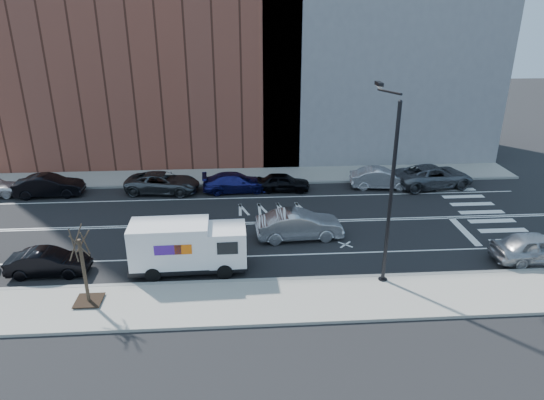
{
  "coord_description": "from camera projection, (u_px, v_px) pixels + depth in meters",
  "views": [
    {
      "loc": [
        0.11,
        -27.75,
        12.88
      ],
      "look_at": [
        2.02,
        0.35,
        1.4
      ],
      "focal_mm": 32.0,
      "sensor_mm": 36.0,
      "label": 1
    }
  ],
  "objects": [
    {
      "name": "far_parked_b",
      "position": [
        49.0,
        186.0,
        34.6
      ],
      "size": [
        4.78,
        1.91,
        1.54
      ],
      "primitive_type": "imported",
      "rotation": [
        0.0,
        0.0,
        1.63
      ],
      "color": "black",
      "rests_on": "ground"
    },
    {
      "name": "street_tree",
      "position": [
        85.0,
        277.0,
        21.75
      ],
      "size": [
        1.2,
        1.2,
        3.75
      ],
      "color": "black",
      "rests_on": "ground"
    },
    {
      "name": "bldg_brick",
      "position": [
        140.0,
        27.0,
        40.26
      ],
      "size": [
        26.0,
        10.0,
        22.0
      ],
      "primitive_type": "cube",
      "color": "brown",
      "rests_on": "ground"
    },
    {
      "name": "far_parked_d",
      "position": [
        235.0,
        182.0,
        35.47
      ],
      "size": [
        4.9,
        2.24,
        1.39
      ],
      "primitive_type": "imported",
      "rotation": [
        0.0,
        0.0,
        1.63
      ],
      "color": "navy",
      "rests_on": "ground"
    },
    {
      "name": "sidewalk_far",
      "position": [
        240.0,
        176.0,
        38.6
      ],
      "size": [
        44.0,
        3.6,
        0.15
      ],
      "primitive_type": "cube",
      "color": "gray",
      "rests_on": "ground"
    },
    {
      "name": "curb_near",
      "position": [
        241.0,
        281.0,
        23.99
      ],
      "size": [
        44.0,
        0.25,
        0.17
      ],
      "primitive_type": "cube",
      "color": "gray",
      "rests_on": "ground"
    },
    {
      "name": "bldg_concrete",
      "position": [
        378.0,
        1.0,
        40.76
      ],
      "size": [
        20.0,
        10.0,
        26.0
      ],
      "primitive_type": "cube",
      "color": "slate",
      "rests_on": "ground"
    },
    {
      "name": "streetlight",
      "position": [
        389.0,
        183.0,
        22.63
      ],
      "size": [
        0.44,
        4.02,
        9.34
      ],
      "color": "black",
      "rests_on": "ground"
    },
    {
      "name": "road_markings",
      "position": [
        240.0,
        223.0,
        30.49
      ],
      "size": [
        40.0,
        8.6,
        0.01
      ],
      "primitive_type": null,
      "color": "white",
      "rests_on": "ground"
    },
    {
      "name": "crosswalk",
      "position": [
        487.0,
        216.0,
        31.5
      ],
      "size": [
        3.0,
        14.0,
        0.01
      ],
      "primitive_type": null,
      "color": "white",
      "rests_on": "ground"
    },
    {
      "name": "far_parked_g",
      "position": [
        433.0,
        176.0,
        36.35
      ],
      "size": [
        6.25,
        3.53,
        1.65
      ],
      "primitive_type": "imported",
      "rotation": [
        0.0,
        0.0,
        1.71
      ],
      "color": "#53555B",
      "rests_on": "ground"
    },
    {
      "name": "far_parked_f",
      "position": [
        381.0,
        178.0,
        36.13
      ],
      "size": [
        4.71,
        2.01,
        1.51
      ],
      "primitive_type": "imported",
      "rotation": [
        0.0,
        0.0,
        1.48
      ],
      "color": "#B9B9BE",
      "rests_on": "ground"
    },
    {
      "name": "near_parked_rear_a",
      "position": [
        48.0,
        262.0,
        24.58
      ],
      "size": [
        4.04,
        1.42,
        1.33
      ],
      "primitive_type": "imported",
      "rotation": [
        0.0,
        0.0,
        1.57
      ],
      "color": "black",
      "rests_on": "ground"
    },
    {
      "name": "far_parked_c",
      "position": [
        163.0,
        183.0,
        35.27
      ],
      "size": [
        5.57,
        3.07,
        1.48
      ],
      "primitive_type": "imported",
      "rotation": [
        0.0,
        0.0,
        1.45
      ],
      "color": "#414448",
      "rests_on": "ground"
    },
    {
      "name": "curb_far",
      "position": [
        240.0,
        184.0,
        36.93
      ],
      "size": [
        44.0,
        0.25,
        0.17
      ],
      "primitive_type": "cube",
      "color": "gray",
      "rests_on": "ground"
    },
    {
      "name": "ground",
      "position": [
        240.0,
        223.0,
        30.49
      ],
      "size": [
        120.0,
        120.0,
        0.0
      ],
      "primitive_type": "plane",
      "color": "black",
      "rests_on": "ground"
    },
    {
      "name": "fedex_van",
      "position": [
        187.0,
        246.0,
        24.61
      ],
      "size": [
        5.97,
        2.22,
        2.71
      ],
      "rotation": [
        0.0,
        0.0,
        0.02
      ],
      "color": "black",
      "rests_on": "ground"
    },
    {
      "name": "driving_sedan",
      "position": [
        299.0,
        225.0,
        28.34
      ],
      "size": [
        5.15,
        2.08,
        1.66
      ],
      "primitive_type": "imported",
      "rotation": [
        0.0,
        0.0,
        1.63
      ],
      "color": "#A5A6AA",
      "rests_on": "ground"
    },
    {
      "name": "sidewalk_near",
      "position": [
        242.0,
        302.0,
        22.33
      ],
      "size": [
        44.0,
        3.6,
        0.15
      ],
      "primitive_type": "cube",
      "color": "gray",
      "rests_on": "ground"
    },
    {
      "name": "far_parked_e",
      "position": [
        283.0,
        182.0,
        35.6
      ],
      "size": [
        4.0,
        1.88,
        1.33
      ],
      "primitive_type": "imported",
      "rotation": [
        0.0,
        0.0,
        1.49
      ],
      "color": "black",
      "rests_on": "ground"
    },
    {
      "name": "near_parked_front",
      "position": [
        537.0,
        248.0,
        25.75
      ],
      "size": [
        4.83,
        2.1,
        1.62
      ],
      "primitive_type": "imported",
      "rotation": [
        0.0,
        0.0,
        1.61
      ],
      "color": "#B1B2B6",
      "rests_on": "ground"
    }
  ]
}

